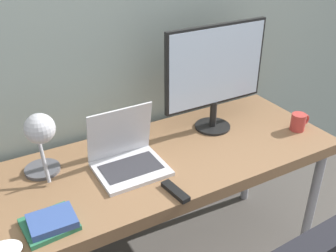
% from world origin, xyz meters
% --- Properties ---
extents(wall_back, '(8.00, 0.05, 2.60)m').
position_xyz_m(wall_back, '(0.00, 0.73, 1.30)').
color(wall_back, gray).
rests_on(wall_back, ground_plane).
extents(desk, '(1.76, 0.66, 0.76)m').
position_xyz_m(desk, '(0.00, 0.33, 0.69)').
color(desk, brown).
rests_on(desk, ground_plane).
extents(laptop, '(0.30, 0.26, 0.27)m').
position_xyz_m(laptop, '(-0.15, 0.34, 0.81)').
color(laptop, silver).
rests_on(laptop, desk).
extents(monitor, '(0.57, 0.19, 0.55)m').
position_xyz_m(monitor, '(0.39, 0.45, 1.08)').
color(monitor, black).
rests_on(monitor, desk).
extents(desk_lamp, '(0.16, 0.26, 0.34)m').
position_xyz_m(desk_lamp, '(-0.50, 0.40, 0.98)').
color(desk_lamp, '#4C4C51').
rests_on(desk_lamp, desk).
extents(book_stack, '(0.20, 0.18, 0.05)m').
position_xyz_m(book_stack, '(-0.56, 0.13, 0.78)').
color(book_stack, '#286B47').
rests_on(book_stack, desk).
extents(tv_remote, '(0.06, 0.15, 0.02)m').
position_xyz_m(tv_remote, '(-0.06, 0.07, 0.77)').
color(tv_remote, black).
rests_on(tv_remote, desk).
extents(mug, '(0.12, 0.08, 0.09)m').
position_xyz_m(mug, '(0.77, 0.21, 0.80)').
color(mug, '#B23833').
rests_on(mug, desk).
extents(game_controller, '(0.14, 0.10, 0.04)m').
position_xyz_m(game_controller, '(-0.74, 0.07, 0.78)').
color(game_controller, white).
rests_on(game_controller, desk).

